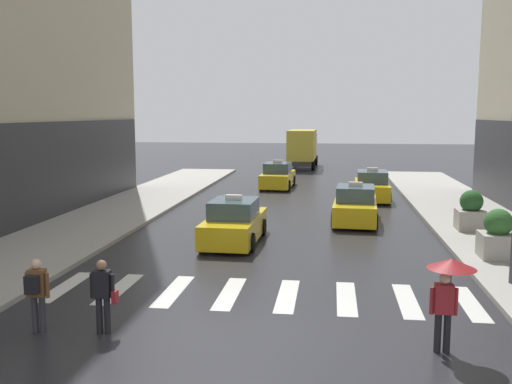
{
  "coord_description": "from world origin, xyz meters",
  "views": [
    {
      "loc": [
        1.87,
        -11.54,
        4.78
      ],
      "look_at": [
        -0.72,
        8.0,
        2.05
      ],
      "focal_mm": 40.11,
      "sensor_mm": 36.0,
      "label": 1
    }
  ],
  "objects": [
    {
      "name": "ground_plane",
      "position": [
        0.0,
        0.0,
        0.0
      ],
      "size": [
        160.0,
        160.0,
        0.0
      ],
      "primitive_type": "plane",
      "color": "#26262B"
    },
    {
      "name": "crosswalk_markings",
      "position": [
        -0.0,
        3.0,
        0.0
      ],
      "size": [
        11.3,
        2.8,
        0.01
      ],
      "color": "silver",
      "rests_on": "ground"
    },
    {
      "name": "taxi_lead",
      "position": [
        -1.67,
        9.02,
        0.72
      ],
      "size": [
        2.02,
        4.58,
        1.8
      ],
      "color": "yellow",
      "rests_on": "ground"
    },
    {
      "name": "taxi_second",
      "position": [
        2.94,
        13.62,
        0.72
      ],
      "size": [
        2.11,
        4.62,
        1.8
      ],
      "color": "yellow",
      "rests_on": "ground"
    },
    {
      "name": "taxi_third",
      "position": [
        4.11,
        20.44,
        0.72
      ],
      "size": [
        2.02,
        4.58,
        1.8
      ],
      "color": "yellow",
      "rests_on": "ground"
    },
    {
      "name": "taxi_fourth",
      "position": [
        -1.55,
        24.93,
        0.72
      ],
      "size": [
        2.08,
        4.61,
        1.8
      ],
      "color": "yellow",
      "rests_on": "ground"
    },
    {
      "name": "box_truck",
      "position": [
        -0.63,
        38.32,
        1.85
      ],
      "size": [
        2.41,
        7.59,
        3.35
      ],
      "color": "#2D2D2D",
      "rests_on": "ground"
    },
    {
      "name": "pedestrian_with_umbrella",
      "position": [
        4.21,
        -0.19,
        1.52
      ],
      "size": [
        0.96,
        0.96,
        1.94
      ],
      "color": "black",
      "rests_on": "ground"
    },
    {
      "name": "pedestrian_with_backpack",
      "position": [
        -4.44,
        -0.27,
        0.97
      ],
      "size": [
        0.55,
        0.43,
        1.65
      ],
      "color": "#333338",
      "rests_on": "ground"
    },
    {
      "name": "pedestrian_with_handbag",
      "position": [
        -2.99,
        -0.13,
        0.93
      ],
      "size": [
        0.6,
        0.24,
        1.65
      ],
      "color": "black",
      "rests_on": "ground"
    },
    {
      "name": "planter_near_corner",
      "position": [
        7.21,
        7.32,
        0.87
      ],
      "size": [
        1.1,
        1.1,
        1.6
      ],
      "color": "#A8A399",
      "rests_on": "curb_right"
    },
    {
      "name": "planter_mid_block",
      "position": [
        7.42,
        11.84,
        0.87
      ],
      "size": [
        1.1,
        1.1,
        1.6
      ],
      "color": "#A8A399",
      "rests_on": "curb_right"
    }
  ]
}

